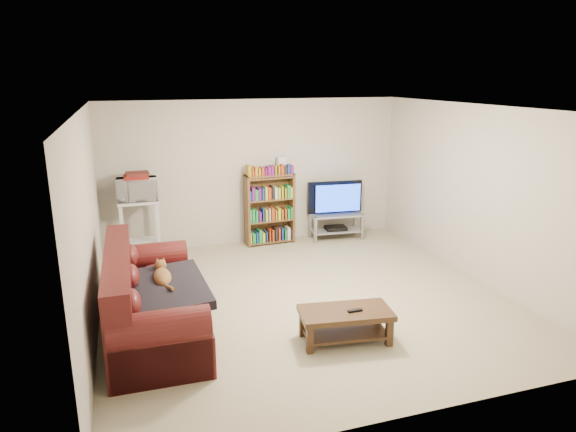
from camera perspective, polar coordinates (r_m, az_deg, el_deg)
name	(u,v)px	position (r m, az deg, el deg)	size (l,w,h in m)	color
floor	(305,298)	(6.69, 1.89, -9.10)	(5.00, 5.00, 0.00)	tan
ceiling	(307,108)	(6.10, 2.09, 11.90)	(5.00, 5.00, 0.00)	white
wall_back	(255,172)	(8.62, -3.65, 4.86)	(5.00, 5.00, 0.00)	beige
wall_front	(414,284)	(4.14, 13.84, -7.37)	(5.00, 5.00, 0.00)	beige
wall_left	(88,225)	(5.95, -21.32, -0.99)	(5.00, 5.00, 0.00)	beige
wall_right	(478,194)	(7.49, 20.32, 2.32)	(5.00, 5.00, 0.00)	beige
sofa	(147,305)	(5.91, -15.42, -9.52)	(1.00, 2.27, 0.96)	#4E1414
blanket	(164,289)	(5.69, -13.61, -7.93)	(0.87, 1.13, 0.10)	black
cat	(162,277)	(5.85, -13.78, -6.62)	(0.25, 0.61, 0.18)	brown
coffee_table	(345,320)	(5.62, 6.39, -11.37)	(1.03, 0.62, 0.36)	#3B2514
remote	(355,310)	(5.56, 7.45, -10.37)	(0.16, 0.04, 0.02)	black
tv_stand	(336,222)	(8.97, 5.34, -0.63)	(0.93, 0.48, 0.45)	#999EA3
television	(337,198)	(8.86, 5.41, 2.00)	(0.97, 0.13, 0.56)	black
dvd_player	(336,228)	(9.00, 5.33, -1.34)	(0.36, 0.25, 0.06)	black
bookshelf	(270,208)	(8.60, -2.05, 0.89)	(0.84, 0.30, 1.20)	brown
shelf_clutter	(275,167)	(8.50, -1.50, 5.44)	(0.61, 0.21, 0.28)	silver
microwave_stand	(140,222)	(8.13, -16.16, -0.62)	(0.60, 0.44, 0.96)	silver
microwave	(137,189)	(8.01, -16.43, 2.87)	(0.59, 0.40, 0.33)	silver
game_boxes	(136,177)	(7.98, -16.53, 4.19)	(0.35, 0.30, 0.05)	maroon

